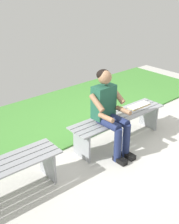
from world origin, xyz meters
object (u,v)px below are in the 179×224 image
at_px(apple, 121,109).
at_px(book_open, 139,106).
at_px(person_seated, 109,110).
at_px(bench_near, 119,122).

height_order(apple, book_open, apple).
relative_size(person_seated, apple, 17.39).
bearing_deg(bench_near, apple, -149.29).
distance_m(apple, book_open, 0.37).
distance_m(bench_near, book_open, 0.53).
bearing_deg(person_seated, apple, -158.16).
relative_size(person_seated, book_open, 3.04).
xyz_separation_m(bench_near, apple, (-0.15, -0.09, 0.15)).
xyz_separation_m(bench_near, book_open, (-0.51, -0.02, 0.12)).
distance_m(bench_near, apple, 0.23).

